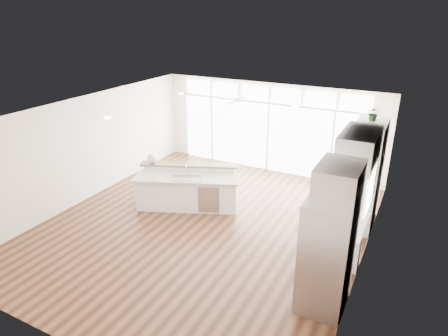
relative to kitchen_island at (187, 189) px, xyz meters
The scene contains 24 objects.
floor 1.17m from the kitchen_island, 36.02° to the right, with size 7.00×8.00×0.02m, color #3C2012.
ceiling 2.42m from the kitchen_island, 36.02° to the right, with size 7.00×8.00×0.02m, color white.
wall_back 3.59m from the kitchen_island, 75.98° to the left, with size 7.00×0.04×2.70m, color white.
wall_front 4.76m from the kitchen_island, 79.62° to the right, with size 7.00×0.04×2.70m, color white.
wall_left 2.85m from the kitchen_island, 166.97° to the right, with size 0.04×8.00×2.70m, color white.
wall_right 4.47m from the kitchen_island, ahead, with size 0.04×8.00×2.70m, color white.
glass_wall 3.47m from the kitchen_island, 75.74° to the left, with size 5.80×0.06×2.08m, color white.
transom_row 3.91m from the kitchen_island, 75.74° to the left, with size 5.90×0.06×0.40m, color white.
desk_window 4.44m from the kitchen_island, ahead, with size 0.04×0.85×0.85m, color white.
ceiling_fan 2.96m from the kitchen_island, 81.03° to the left, with size 1.16×1.16×0.32m, color white.
recessed_lights 2.36m from the kitchen_island, 26.12° to the right, with size 3.40×3.00×0.02m, color white.
oven_cabinet 4.25m from the kitchen_island, 16.45° to the left, with size 0.64×1.20×2.50m, color white.
desk_nook 3.99m from the kitchen_island, ahead, with size 0.72×1.30×0.76m, color white.
upper_cabinets 4.43m from the kitchen_island, ahead, with size 0.64×1.30×0.64m, color white.
refrigerator 4.44m from the kitchen_island, 26.41° to the right, with size 0.76×0.90×2.00m, color #A5A5AA.
fridge_cabinet 4.81m from the kitchen_island, 26.07° to the right, with size 0.64×0.90×0.60m, color white.
framed_photos 4.41m from the kitchen_island, ahead, with size 0.06×0.22×0.80m, color black.
kitchen_island is the anchor object (origin of this frame).
rug 3.92m from the kitchen_island, 15.13° to the right, with size 0.82×0.59×0.01m, color #331F10.
office_chair 3.37m from the kitchen_island, ahead, with size 0.47×0.43×0.90m, color black.
fishbowl 1.21m from the kitchen_island, behind, with size 0.25×0.25×0.25m, color silver.
monitor 3.93m from the kitchen_island, ahead, with size 0.08×0.48×0.40m, color black.
keyboard 3.75m from the kitchen_island, ahead, with size 0.13×0.36×0.02m, color silver.
potted_plant 4.69m from the kitchen_island, 16.45° to the left, with size 0.29×0.32×0.25m, color #2B5625.
Camera 1 is at (4.16, -7.00, 4.77)m, focal length 32.00 mm.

